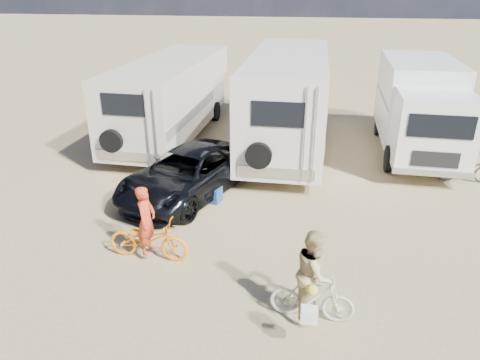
# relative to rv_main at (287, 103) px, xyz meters

# --- Properties ---
(ground) EXTENTS (140.00, 140.00, 0.00)m
(ground) POSITION_rel_rv_main_xyz_m (0.37, -6.89, -1.73)
(ground) COLOR tan
(ground) RESTS_ON ground
(rv_main) EXTENTS (2.80, 8.54, 3.45)m
(rv_main) POSITION_rel_rv_main_xyz_m (0.00, 0.00, 0.00)
(rv_main) COLOR white
(rv_main) RESTS_ON ground
(rv_left) EXTENTS (2.93, 8.55, 3.04)m
(rv_left) POSITION_rel_rv_main_xyz_m (-4.58, 0.66, -0.21)
(rv_left) COLOR beige
(rv_left) RESTS_ON ground
(box_truck) EXTENTS (2.72, 6.53, 3.22)m
(box_truck) POSITION_rel_rv_main_xyz_m (4.67, 0.09, -0.11)
(box_truck) COLOR white
(box_truck) RESTS_ON ground
(dark_suv) EXTENTS (3.90, 5.39, 1.36)m
(dark_suv) POSITION_rel_rv_main_xyz_m (-2.63, -4.46, -1.04)
(dark_suv) COLOR black
(dark_suv) RESTS_ON ground
(bike_man) EXTENTS (1.89, 0.73, 0.98)m
(bike_man) POSITION_rel_rv_main_xyz_m (-2.67, -7.84, -1.24)
(bike_man) COLOR orange
(bike_man) RESTS_ON ground
(bike_woman) EXTENTS (1.61, 0.56, 0.95)m
(bike_woman) POSITION_rel_rv_main_xyz_m (1.00, -9.32, -1.25)
(bike_woman) COLOR beige
(bike_woman) RESTS_ON ground
(rider_man) EXTENTS (0.41, 0.61, 1.61)m
(rider_man) POSITION_rel_rv_main_xyz_m (-2.67, -7.84, -0.92)
(rider_man) COLOR red
(rider_man) RESTS_ON ground
(rider_woman) EXTENTS (0.71, 0.88, 1.72)m
(rider_woman) POSITION_rel_rv_main_xyz_m (1.00, -9.32, -0.87)
(rider_woman) COLOR tan
(rider_woman) RESTS_ON ground
(bike_parked) EXTENTS (1.72, 0.70, 0.88)m
(bike_parked) POSITION_rel_rv_main_xyz_m (5.73, -2.32, -1.28)
(bike_parked) COLOR #262927
(bike_parked) RESTS_ON ground
(cooler) EXTENTS (0.63, 0.53, 0.44)m
(cooler) POSITION_rel_rv_main_xyz_m (-1.86, -4.81, -1.51)
(cooler) COLOR navy
(cooler) RESTS_ON ground
(crate) EXTENTS (0.60, 0.60, 0.38)m
(crate) POSITION_rel_rv_main_xyz_m (0.48, -2.73, -1.53)
(crate) COLOR #8C6248
(crate) RESTS_ON ground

